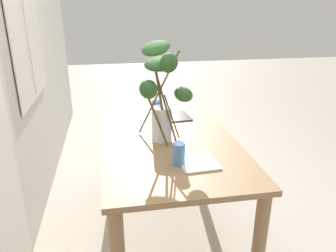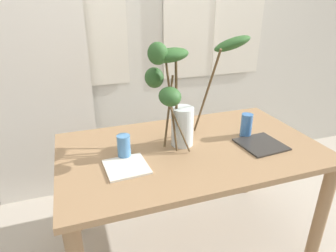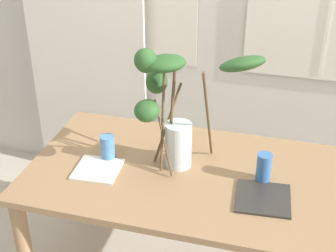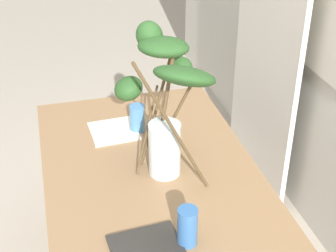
{
  "view_description": "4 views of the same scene",
  "coord_description": "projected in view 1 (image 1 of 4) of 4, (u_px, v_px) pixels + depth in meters",
  "views": [
    {
      "loc": [
        -2.07,
        0.37,
        1.66
      ],
      "look_at": [
        0.03,
        -0.0,
        0.83
      ],
      "focal_mm": 35.05,
      "sensor_mm": 36.0,
      "label": 1
    },
    {
      "loc": [
        -0.63,
        -1.41,
        1.58
      ],
      "look_at": [
        -0.11,
        0.09,
        0.87
      ],
      "focal_mm": 31.18,
      "sensor_mm": 36.0,
      "label": 2
    },
    {
      "loc": [
        0.46,
        -1.95,
        2.15
      ],
      "look_at": [
        -0.09,
        0.04,
        0.98
      ],
      "focal_mm": 52.16,
      "sensor_mm": 36.0,
      "label": 3
    },
    {
      "loc": [
        1.67,
        -0.37,
        2.04
      ],
      "look_at": [
        -0.01,
        0.06,
        0.99
      ],
      "focal_mm": 54.62,
      "sensor_mm": 36.0,
      "label": 4
    }
  ],
  "objects": [
    {
      "name": "ground",
      "position": [
        168.0,
        226.0,
        2.56
      ],
      "size": [
        14.0,
        14.0,
        0.0
      ],
      "primitive_type": "plane",
      "color": "#B7AD9E"
    },
    {
      "name": "dining_table",
      "position": [
        168.0,
        153.0,
        2.33
      ],
      "size": [
        1.54,
        0.9,
        0.76
      ],
      "color": "#93704C",
      "rests_on": "ground"
    },
    {
      "name": "vase_with_branches",
      "position": [
        162.0,
        89.0,
        2.11
      ],
      "size": [
        0.62,
        0.41,
        0.66
      ],
      "color": "silver",
      "rests_on": "dining_table"
    },
    {
      "name": "drinking_glass_blue_left",
      "position": [
        179.0,
        154.0,
        1.89
      ],
      "size": [
        0.07,
        0.07,
        0.13
      ],
      "primitive_type": "cylinder",
      "color": "#4C84BC",
      "rests_on": "dining_table"
    },
    {
      "name": "drinking_glass_blue_right",
      "position": [
        157.0,
        110.0,
        2.61
      ],
      "size": [
        0.07,
        0.07,
        0.15
      ],
      "primitive_type": "cylinder",
      "color": "#386BAD",
      "rests_on": "dining_table"
    },
    {
      "name": "plate_square_left",
      "position": [
        198.0,
        163.0,
        1.92
      ],
      "size": [
        0.23,
        0.23,
        0.01
      ],
      "primitive_type": "cube",
      "rotation": [
        0.0,
        0.0,
        0.06
      ],
      "color": "silver",
      "rests_on": "dining_table"
    },
    {
      "name": "plate_square_right",
      "position": [
        174.0,
        116.0,
        2.68
      ],
      "size": [
        0.27,
        0.27,
        0.01
      ],
      "primitive_type": "cube",
      "rotation": [
        0.0,
        0.0,
        0.08
      ],
      "color": "#2D2B28",
      "rests_on": "dining_table"
    }
  ]
}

